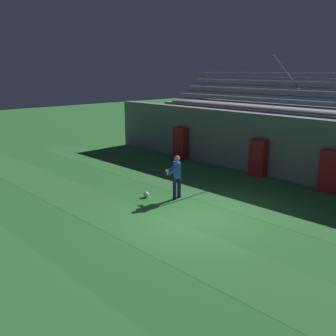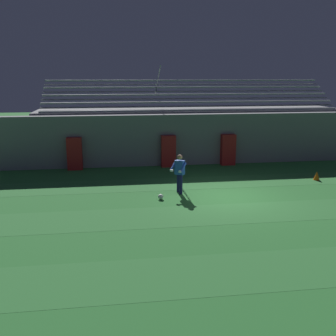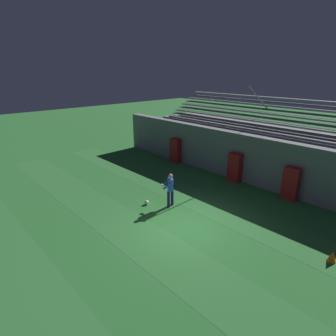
% 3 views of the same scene
% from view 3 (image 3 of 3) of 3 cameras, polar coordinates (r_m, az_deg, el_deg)
% --- Properties ---
extents(ground_plane, '(80.00, 80.00, 0.00)m').
position_cam_3_polar(ground_plane, '(12.03, 3.35, -12.14)').
color(ground_plane, '#2D7533').
extents(turf_stripe_near, '(28.00, 2.11, 0.01)m').
position_cam_3_polar(turf_stripe_near, '(9.55, -25.19, -23.99)').
color(turf_stripe_near, '#337A38').
rests_on(turf_stripe_near, ground).
extents(turf_stripe_mid, '(28.00, 2.11, 0.01)m').
position_cam_3_polar(turf_stripe_mid, '(11.02, -3.31, -15.41)').
color(turf_stripe_mid, '#337A38').
rests_on(turf_stripe_mid, ground).
extents(turf_stripe_far, '(28.00, 2.11, 0.01)m').
position_cam_3_polar(turf_stripe_far, '(13.69, 10.59, -8.29)').
color(turf_stripe_far, '#337A38').
rests_on(turf_stripe_far, ground).
extents(back_wall, '(24.00, 0.60, 2.80)m').
position_cam_3_polar(back_wall, '(16.38, 19.46, 0.91)').
color(back_wall, gray).
rests_on(back_wall, ground).
extents(padding_pillar_gate_left, '(0.78, 0.44, 1.71)m').
position_cam_3_polar(padding_pillar_gate_left, '(16.89, 13.41, 0.09)').
color(padding_pillar_gate_left, '#B21E1E').
rests_on(padding_pillar_gate_left, ground).
extents(padding_pillar_gate_right, '(0.78, 0.44, 1.71)m').
position_cam_3_polar(padding_pillar_gate_right, '(15.43, 23.69, -2.93)').
color(padding_pillar_gate_right, '#B21E1E').
rests_on(padding_pillar_gate_right, ground).
extents(padding_pillar_far_left, '(0.78, 0.44, 1.71)m').
position_cam_3_polar(padding_pillar_far_left, '(19.93, 1.52, 3.58)').
color(padding_pillar_far_left, '#B21E1E').
rests_on(padding_pillar_far_left, ground).
extents(bleacher_stand, '(18.00, 4.05, 5.43)m').
position_cam_3_polar(bleacher_stand, '(18.39, 23.00, 2.76)').
color(bleacher_stand, gray).
rests_on(bleacher_stand, ground).
extents(goalkeeper, '(0.74, 0.72, 1.67)m').
position_cam_3_polar(goalkeeper, '(13.39, 0.42, -4.06)').
color(goalkeeper, '#19194C').
rests_on(goalkeeper, ground).
extents(soccer_ball, '(0.22, 0.22, 0.22)m').
position_cam_3_polar(soccer_ball, '(13.92, -4.36, -7.00)').
color(soccer_ball, white).
rests_on(soccer_ball, ground).
extents(traffic_cone, '(0.30, 0.30, 0.42)m').
position_cam_3_polar(traffic_cone, '(11.58, 30.37, -15.27)').
color(traffic_cone, orange).
rests_on(traffic_cone, ground).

